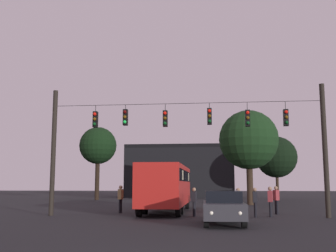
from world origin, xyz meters
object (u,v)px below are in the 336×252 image
city_bus (167,184)px  tree_behind_building (249,140)px  pedestrian_trailing (194,200)px  tree_left_silhouette (98,146)px  tree_right_far (276,157)px  pedestrian_far_side (121,197)px  pedestrian_crossing_center (270,200)px  pedestrian_crossing_left (255,201)px  car_near_right (223,207)px  pedestrian_crossing_right (276,198)px  pedestrian_near_bus (238,201)px

city_bus → tree_behind_building: tree_behind_building is taller
pedestrian_trailing → tree_left_silhouette: (-12.53, 23.78, 5.44)m
pedestrian_trailing → tree_right_far: tree_right_far is taller
pedestrian_trailing → pedestrian_far_side: size_ratio=0.93×
city_bus → pedestrian_far_side: bearing=-155.1°
pedestrian_crossing_center → pedestrian_far_side: size_ratio=0.97×
pedestrian_crossing_left → car_near_right: bearing=-112.9°
pedestrian_crossing_right → pedestrian_crossing_center: bearing=-106.9°
pedestrian_crossing_center → car_near_right: bearing=-120.1°
pedestrian_crossing_left → tree_behind_building: size_ratio=0.19×
pedestrian_crossing_center → pedestrian_far_side: (-9.08, 2.17, 0.04)m
pedestrian_crossing_center → pedestrian_near_bus: (-1.87, -1.48, -0.04)m
car_near_right → pedestrian_crossing_center: pedestrian_crossing_center is taller
pedestrian_crossing_center → tree_behind_building: size_ratio=0.20×
city_bus → car_near_right: city_bus is taller
tree_left_silhouette → tree_behind_building: (16.90, -10.13, -0.56)m
car_near_right → pedestrian_crossing_left: pedestrian_crossing_left is taller
pedestrian_crossing_center → pedestrian_trailing: size_ratio=1.04×
city_bus → tree_right_far: (10.62, 22.74, 3.16)m
tree_behind_building → tree_right_far: bearing=71.1°
tree_behind_building → pedestrian_crossing_right: bearing=-87.2°
pedestrian_crossing_right → city_bus: bearing=168.8°
pedestrian_crossing_right → tree_left_silhouette: (-17.46, 21.69, 5.39)m
pedestrian_crossing_left → tree_right_far: size_ratio=0.22×
pedestrian_crossing_left → tree_left_silhouette: tree_left_silhouette is taller
car_near_right → tree_behind_building: 19.28m
pedestrian_trailing → tree_behind_building: tree_behind_building is taller
pedestrian_near_bus → tree_right_far: 28.69m
city_bus → tree_left_silhouette: bearing=117.5°
pedestrian_crossing_center → pedestrian_crossing_right: pedestrian_crossing_right is taller
pedestrian_near_bus → pedestrian_trailing: bearing=148.3°
city_bus → tree_left_silhouette: size_ratio=1.28×
pedestrian_crossing_center → tree_left_silhouette: 29.64m
pedestrian_trailing → pedestrian_crossing_right: bearing=23.0°
pedestrian_near_bus → pedestrian_far_side: 8.09m
pedestrian_crossing_right → tree_right_far: bearing=81.2°
pedestrian_crossing_center → pedestrian_crossing_right: 2.21m
tree_behind_building → tree_right_far: size_ratio=1.14×
pedestrian_near_bus → tree_left_silhouette: tree_left_silhouette is taller
car_near_right → tree_right_far: 32.04m
car_near_right → pedestrian_near_bus: bearing=74.9°
city_bus → pedestrian_crossing_center: bearing=-29.1°
pedestrian_far_side → tree_left_silhouette: (-7.74, 21.63, 5.36)m
pedestrian_crossing_center → tree_right_far: tree_right_far is taller
pedestrian_near_bus → tree_left_silhouette: size_ratio=0.19×
car_near_right → pedestrian_crossing_right: 7.64m
pedestrian_crossing_left → tree_right_far: (5.24, 26.53, 4.11)m
pedestrian_far_side → pedestrian_trailing: bearing=-24.2°
pedestrian_crossing_left → pedestrian_far_side: 8.58m
tree_behind_building → car_near_right: bearing=-98.7°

